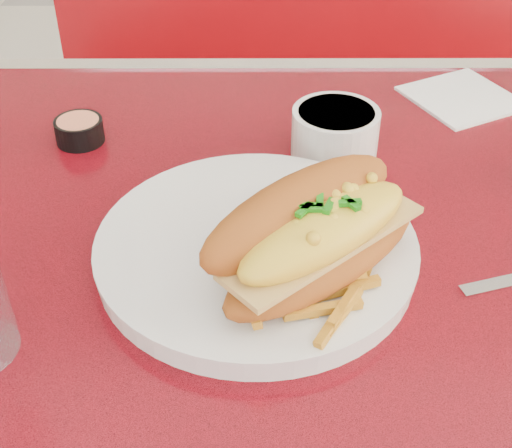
{
  "coord_description": "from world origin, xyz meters",
  "views": [
    {
      "loc": [
        -0.18,
        -0.49,
        1.19
      ],
      "look_at": [
        -0.18,
        -0.0,
        0.81
      ],
      "focal_mm": 50.0,
      "sensor_mm": 36.0,
      "label": 1
    }
  ],
  "objects_px": {
    "dinner_plate": "(256,249)",
    "sauce_cup_left": "(79,130)",
    "gravy_ramekin": "(335,131)",
    "booth_bench_far": "(338,187)",
    "diner_table": "(432,375)",
    "fork": "(337,223)",
    "mac_hoagie": "(315,233)"
  },
  "relations": [
    {
      "from": "dinner_plate",
      "to": "sauce_cup_left",
      "type": "bearing_deg",
      "value": 133.75
    },
    {
      "from": "gravy_ramekin",
      "to": "sauce_cup_left",
      "type": "distance_m",
      "value": 0.28
    },
    {
      "from": "booth_bench_far",
      "to": "diner_table",
      "type": "bearing_deg",
      "value": -90.0
    },
    {
      "from": "fork",
      "to": "gravy_ramekin",
      "type": "distance_m",
      "value": 0.15
    },
    {
      "from": "mac_hoagie",
      "to": "gravy_ramekin",
      "type": "relative_size",
      "value": 1.92
    },
    {
      "from": "sauce_cup_left",
      "to": "fork",
      "type": "bearing_deg",
      "value": -33.44
    },
    {
      "from": "mac_hoagie",
      "to": "sauce_cup_left",
      "type": "xyz_separation_m",
      "value": [
        -0.24,
        0.24,
        -0.04
      ]
    },
    {
      "from": "fork",
      "to": "booth_bench_far",
      "type": "bearing_deg",
      "value": 6.25
    },
    {
      "from": "mac_hoagie",
      "to": "sauce_cup_left",
      "type": "distance_m",
      "value": 0.35
    },
    {
      "from": "dinner_plate",
      "to": "fork",
      "type": "relative_size",
      "value": 2.43
    },
    {
      "from": "booth_bench_far",
      "to": "sauce_cup_left",
      "type": "height_order",
      "value": "booth_bench_far"
    },
    {
      "from": "diner_table",
      "to": "booth_bench_far",
      "type": "xyz_separation_m",
      "value": [
        0.0,
        0.81,
        -0.32
      ]
    },
    {
      "from": "booth_bench_far",
      "to": "dinner_plate",
      "type": "relative_size",
      "value": 3.32
    },
    {
      "from": "diner_table",
      "to": "dinner_plate",
      "type": "height_order",
      "value": "dinner_plate"
    },
    {
      "from": "fork",
      "to": "mac_hoagie",
      "type": "bearing_deg",
      "value": 171.84
    },
    {
      "from": "diner_table",
      "to": "sauce_cup_left",
      "type": "bearing_deg",
      "value": 151.89
    },
    {
      "from": "sauce_cup_left",
      "to": "booth_bench_far",
      "type": "bearing_deg",
      "value": 58.0
    },
    {
      "from": "diner_table",
      "to": "booth_bench_far",
      "type": "height_order",
      "value": "booth_bench_far"
    },
    {
      "from": "diner_table",
      "to": "dinner_plate",
      "type": "relative_size",
      "value": 3.4
    },
    {
      "from": "sauce_cup_left",
      "to": "dinner_plate",
      "type": "bearing_deg",
      "value": -46.25
    },
    {
      "from": "sauce_cup_left",
      "to": "diner_table",
      "type": "bearing_deg",
      "value": -28.11
    },
    {
      "from": "diner_table",
      "to": "fork",
      "type": "xyz_separation_m",
      "value": [
        -0.11,
        0.02,
        0.18
      ]
    },
    {
      "from": "mac_hoagie",
      "to": "diner_table",
      "type": "bearing_deg",
      "value": -25.18
    },
    {
      "from": "booth_bench_far",
      "to": "mac_hoagie",
      "type": "relative_size",
      "value": 5.44
    },
    {
      "from": "diner_table",
      "to": "gravy_ramekin",
      "type": "distance_m",
      "value": 0.28
    },
    {
      "from": "dinner_plate",
      "to": "diner_table",
      "type": "bearing_deg",
      "value": 0.76
    },
    {
      "from": "diner_table",
      "to": "sauce_cup_left",
      "type": "distance_m",
      "value": 0.47
    },
    {
      "from": "diner_table",
      "to": "sauce_cup_left",
      "type": "relative_size",
      "value": 18.83
    },
    {
      "from": "booth_bench_far",
      "to": "dinner_plate",
      "type": "height_order",
      "value": "booth_bench_far"
    },
    {
      "from": "booth_bench_far",
      "to": "dinner_plate",
      "type": "distance_m",
      "value": 0.97
    },
    {
      "from": "booth_bench_far",
      "to": "fork",
      "type": "bearing_deg",
      "value": -97.94
    },
    {
      "from": "diner_table",
      "to": "mac_hoagie",
      "type": "xyz_separation_m",
      "value": [
        -0.14,
        -0.04,
        0.22
      ]
    }
  ]
}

